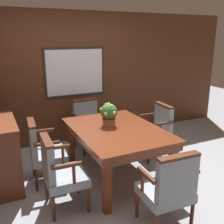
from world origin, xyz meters
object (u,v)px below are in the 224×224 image
chair_right_far (157,129)px  chair_left_near (59,171)px  chair_left_far (43,149)px  potted_plant (109,114)px  sideboard_cabinet (0,154)px  dining_table (117,135)px  chair_head_near (169,187)px  chair_head_far (88,123)px

chair_right_far → chair_left_near: bearing=-66.1°
chair_left_far → potted_plant: potted_plant is taller
chair_left_far → chair_right_far: (1.91, 0.01, 0.00)m
potted_plant → sideboard_cabinet: (-1.47, 0.33, -0.47)m
dining_table → chair_left_far: (-0.98, 0.33, -0.17)m
chair_head_near → chair_left_far: bearing=-54.3°
chair_head_near → sideboard_cabinet: sideboard_cabinet is taller
chair_head_far → chair_left_far: (-0.97, -0.80, 0.00)m
chair_head_near → chair_right_far: bearing=-118.2°
chair_left_near → sideboard_cabinet: (-0.59, 0.85, -0.03)m
dining_table → chair_right_far: size_ratio=1.75×
chair_head_far → sideboard_cabinet: sideboard_cabinet is taller
chair_right_far → sideboard_cabinet: (-2.45, 0.15, -0.03)m
chair_left_near → chair_head_near: bearing=-129.5°
potted_plant → sideboard_cabinet: bearing=167.4°
chair_right_far → sideboard_cabinet: sideboard_cabinet is taller
chair_head_far → chair_left_near: same height
chair_head_far → chair_right_far: (0.93, -0.79, 0.00)m
dining_table → chair_head_far: 1.15m
chair_head_far → chair_right_far: size_ratio=1.00×
dining_table → sideboard_cabinet: size_ratio=1.61×
chair_head_far → sideboard_cabinet: (-1.52, -0.65, -0.03)m
potted_plant → chair_left_far: bearing=169.5°
chair_head_near → chair_head_far: bearing=-86.9°
chair_left_far → potted_plant: size_ratio=2.70×
potted_plant → sideboard_cabinet: potted_plant is taller
dining_table → sideboard_cabinet: (-1.52, 0.49, -0.20)m
chair_left_near → sideboard_cabinet: 1.03m
chair_right_far → sideboard_cabinet: bearing=-90.2°
chair_left_far → chair_left_near: size_ratio=1.00×
dining_table → potted_plant: 0.32m
dining_table → chair_head_far: size_ratio=1.75×
chair_head_far → chair_left_near: bearing=-126.6°
chair_head_near → potted_plant: bearing=-84.8°
dining_table → chair_left_far: 1.04m
chair_left_near → sideboard_cabinet: bearing=37.4°
chair_head_near → chair_left_far: (-0.99, 1.53, 0.00)m
chair_head_far → dining_table: bearing=-94.9°
sideboard_cabinet → chair_head_far: bearing=23.1°
chair_left_near → chair_right_far: size_ratio=1.00×
chair_head_far → chair_left_near: 1.75m
chair_head_near → chair_left_far: 1.82m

